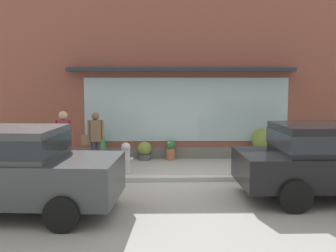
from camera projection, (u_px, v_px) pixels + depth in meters
ground_plane at (187, 179)px, 10.57m from camera, size 60.00×60.00×0.00m
curb_strip at (187, 179)px, 10.36m from camera, size 14.00×0.24×0.12m
storefront at (181, 78)px, 13.47m from camera, size 14.00×0.81×5.27m
fire_hydrant at (126, 158)px, 11.28m from camera, size 0.40×0.36×0.83m
pedestrian_with_handbag at (95, 137)px, 11.71m from camera, size 0.63×0.25×1.62m
pedestrian_passerby at (64, 138)px, 10.92m from camera, size 0.46×0.23×1.70m
parked_car_dark_gray at (6, 166)px, 7.73m from camera, size 4.12×2.27×1.61m
potted_plant_low_front at (145, 150)px, 13.17m from camera, size 0.44×0.44×0.60m
potted_plant_near_hydrant at (101, 141)px, 13.18m from camera, size 0.38×0.38×1.28m
potted_plant_by_entrance at (312, 147)px, 13.21m from camera, size 0.57×0.57×0.77m
potted_plant_doorstep at (263, 142)px, 13.34m from camera, size 0.72×0.72×0.98m
potted_plant_window_right at (25, 145)px, 13.09m from camera, size 0.32×0.32×1.00m
potted_plant_window_center at (171, 150)px, 13.22m from camera, size 0.30×0.30×0.62m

